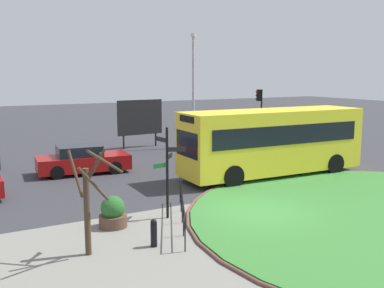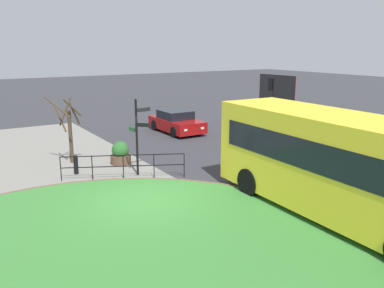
{
  "view_description": "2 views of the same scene",
  "coord_description": "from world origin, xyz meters",
  "px_view_note": "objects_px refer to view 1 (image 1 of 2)",
  "views": [
    {
      "loc": [
        -9.33,
        -12.2,
        4.87
      ],
      "look_at": [
        -0.75,
        3.19,
        2.08
      ],
      "focal_mm": 41.89,
      "sensor_mm": 36.0,
      "label": 1
    },
    {
      "loc": [
        11.71,
        -5.6,
        5.14
      ],
      "look_at": [
        -0.5,
        2.05,
        1.67
      ],
      "focal_mm": 38.16,
      "sensor_mm": 36.0,
      "label": 2
    }
  ],
  "objects_px": {
    "bus_yellow": "(273,141)",
    "traffic_light_far": "(260,104)",
    "street_tree_bare": "(89,198)",
    "bollard_foreground": "(154,233)",
    "car_far_lane": "(83,160)",
    "billboard_right": "(140,118)",
    "signpost_directional": "(167,166)",
    "lamppost_tall": "(193,87)",
    "planter_near_signpost": "(113,213)"
  },
  "relations": [
    {
      "from": "bus_yellow",
      "to": "traffic_light_far",
      "type": "distance_m",
      "value": 9.71
    },
    {
      "from": "bus_yellow",
      "to": "street_tree_bare",
      "type": "xyz_separation_m",
      "value": [
        -10.37,
        -5.14,
        -0.09
      ]
    },
    {
      "from": "bollard_foreground",
      "to": "car_far_lane",
      "type": "bearing_deg",
      "value": 85.19
    },
    {
      "from": "car_far_lane",
      "to": "billboard_right",
      "type": "relative_size",
      "value": 1.41
    },
    {
      "from": "billboard_right",
      "to": "bus_yellow",
      "type": "bearing_deg",
      "value": -82.08
    },
    {
      "from": "bus_yellow",
      "to": "car_far_lane",
      "type": "bearing_deg",
      "value": -30.75
    },
    {
      "from": "signpost_directional",
      "to": "lamppost_tall",
      "type": "xyz_separation_m",
      "value": [
        7.89,
        12.28,
        2.18
      ]
    },
    {
      "from": "bus_yellow",
      "to": "billboard_right",
      "type": "xyz_separation_m",
      "value": [
        -2.3,
        10.83,
        0.26
      ]
    },
    {
      "from": "bus_yellow",
      "to": "planter_near_signpost",
      "type": "height_order",
      "value": "bus_yellow"
    },
    {
      "from": "street_tree_bare",
      "to": "signpost_directional",
      "type": "bearing_deg",
      "value": 30.05
    },
    {
      "from": "planter_near_signpost",
      "to": "bus_yellow",
      "type": "bearing_deg",
      "value": 19.81
    },
    {
      "from": "street_tree_bare",
      "to": "car_far_lane",
      "type": "bearing_deg",
      "value": 75.6
    },
    {
      "from": "billboard_right",
      "to": "traffic_light_far",
      "type": "bearing_deg",
      "value": -24.19
    },
    {
      "from": "lamppost_tall",
      "to": "street_tree_bare",
      "type": "distance_m",
      "value": 18.12
    },
    {
      "from": "signpost_directional",
      "to": "planter_near_signpost",
      "type": "relative_size",
      "value": 3.03
    },
    {
      "from": "lamppost_tall",
      "to": "street_tree_bare",
      "type": "relative_size",
      "value": 2.41
    },
    {
      "from": "signpost_directional",
      "to": "street_tree_bare",
      "type": "height_order",
      "value": "signpost_directional"
    },
    {
      "from": "lamppost_tall",
      "to": "car_far_lane",
      "type": "bearing_deg",
      "value": -154.77
    },
    {
      "from": "car_far_lane",
      "to": "billboard_right",
      "type": "height_order",
      "value": "billboard_right"
    },
    {
      "from": "traffic_light_far",
      "to": "lamppost_tall",
      "type": "bearing_deg",
      "value": 4.99
    },
    {
      "from": "lamppost_tall",
      "to": "signpost_directional",
      "type": "bearing_deg",
      "value": -122.72
    },
    {
      "from": "traffic_light_far",
      "to": "lamppost_tall",
      "type": "relative_size",
      "value": 0.51
    },
    {
      "from": "bus_yellow",
      "to": "car_far_lane",
      "type": "xyz_separation_m",
      "value": [
        -7.77,
        4.99,
        -1.04
      ]
    },
    {
      "from": "signpost_directional",
      "to": "billboard_right",
      "type": "distance_m",
      "value": 14.94
    },
    {
      "from": "billboard_right",
      "to": "planter_near_signpost",
      "type": "xyz_separation_m",
      "value": [
        -6.8,
        -14.11,
        -1.5
      ]
    },
    {
      "from": "signpost_directional",
      "to": "billboard_right",
      "type": "relative_size",
      "value": 0.97
    },
    {
      "from": "lamppost_tall",
      "to": "planter_near_signpost",
      "type": "bearing_deg",
      "value": -128.67
    },
    {
      "from": "traffic_light_far",
      "to": "lamppost_tall",
      "type": "height_order",
      "value": "lamppost_tall"
    },
    {
      "from": "traffic_light_far",
      "to": "street_tree_bare",
      "type": "relative_size",
      "value": 1.24
    },
    {
      "from": "signpost_directional",
      "to": "street_tree_bare",
      "type": "distance_m",
      "value": 3.7
    },
    {
      "from": "billboard_right",
      "to": "planter_near_signpost",
      "type": "bearing_deg",
      "value": -119.8
    },
    {
      "from": "signpost_directional",
      "to": "planter_near_signpost",
      "type": "xyz_separation_m",
      "value": [
        -1.93,
        0.01,
        -1.34
      ]
    },
    {
      "from": "car_far_lane",
      "to": "street_tree_bare",
      "type": "relative_size",
      "value": 1.49
    },
    {
      "from": "bus_yellow",
      "to": "traffic_light_far",
      "type": "xyz_separation_m",
      "value": [
        5.37,
        8.01,
        1.07
      ]
    },
    {
      "from": "bus_yellow",
      "to": "planter_near_signpost",
      "type": "relative_size",
      "value": 8.92
    },
    {
      "from": "car_far_lane",
      "to": "planter_near_signpost",
      "type": "height_order",
      "value": "car_far_lane"
    },
    {
      "from": "traffic_light_far",
      "to": "street_tree_bare",
      "type": "bearing_deg",
      "value": 56.75
    },
    {
      "from": "traffic_light_far",
      "to": "bollard_foreground",
      "type": "bearing_deg",
      "value": 60.65
    },
    {
      "from": "bus_yellow",
      "to": "lamppost_tall",
      "type": "bearing_deg",
      "value": -92.61
    },
    {
      "from": "traffic_light_far",
      "to": "street_tree_bare",
      "type": "distance_m",
      "value": 20.55
    },
    {
      "from": "traffic_light_far",
      "to": "billboard_right",
      "type": "height_order",
      "value": "traffic_light_far"
    },
    {
      "from": "bollard_foreground",
      "to": "street_tree_bare",
      "type": "bearing_deg",
      "value": 170.82
    },
    {
      "from": "bollard_foreground",
      "to": "lamppost_tall",
      "type": "xyz_separation_m",
      "value": [
        9.36,
        14.41,
        3.56
      ]
    },
    {
      "from": "street_tree_bare",
      "to": "planter_near_signpost",
      "type": "bearing_deg",
      "value": 55.75
    },
    {
      "from": "signpost_directional",
      "to": "car_far_lane",
      "type": "bearing_deg",
      "value": 94.11
    },
    {
      "from": "bollard_foreground",
      "to": "billboard_right",
      "type": "bearing_deg",
      "value": 68.67
    },
    {
      "from": "lamppost_tall",
      "to": "billboard_right",
      "type": "bearing_deg",
      "value": 148.72
    },
    {
      "from": "planter_near_signpost",
      "to": "street_tree_bare",
      "type": "relative_size",
      "value": 0.34
    },
    {
      "from": "bollard_foreground",
      "to": "planter_near_signpost",
      "type": "distance_m",
      "value": 2.19
    },
    {
      "from": "bollard_foreground",
      "to": "planter_near_signpost",
      "type": "xyz_separation_m",
      "value": [
        -0.46,
        2.14,
        0.04
      ]
    }
  ]
}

